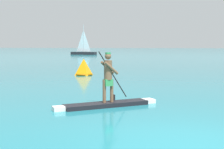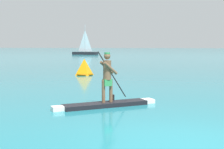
{
  "view_description": "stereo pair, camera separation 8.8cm",
  "coord_description": "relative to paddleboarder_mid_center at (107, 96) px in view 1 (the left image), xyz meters",
  "views": [
    {
      "loc": [
        -0.28,
        -6.3,
        1.97
      ],
      "look_at": [
        -3.43,
        7.75,
        0.62
      ],
      "focal_mm": 49.97,
      "sensor_mm": 36.0,
      "label": 1
    },
    {
      "loc": [
        -0.2,
        -6.28,
        1.97
      ],
      "look_at": [
        -3.43,
        7.75,
        0.62
      ],
      "focal_mm": 49.97,
      "sensor_mm": 36.0,
      "label": 2
    }
  ],
  "objects": [
    {
      "name": "paddleboarder_mid_center",
      "position": [
        0.0,
        0.0,
        0.0
      ],
      "size": [
        3.01,
        2.42,
        1.79
      ],
      "rotation": [
        0.0,
        0.0,
        0.65
      ],
      "color": "black",
      "rests_on": "ground"
    },
    {
      "name": "race_marker_buoy",
      "position": [
        -4.0,
        9.97,
        0.14
      ],
      "size": [
        1.29,
        1.29,
        1.09
      ],
      "color": "orange",
      "rests_on": "ground"
    },
    {
      "name": "sailboat_left_horizon",
      "position": [
        -18.13,
        53.95,
        0.41
      ],
      "size": [
        5.58,
        2.22,
        6.34
      ],
      "rotation": [
        0.0,
        0.0,
        3.02
      ],
      "color": "black",
      "rests_on": "ground"
    },
    {
      "name": "ground",
      "position": [
        2.6,
        -3.38,
        -0.34
      ],
      "size": [
        440.0,
        440.0,
        0.0
      ],
      "primitive_type": "plane",
      "color": "#1E727F"
    }
  ]
}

